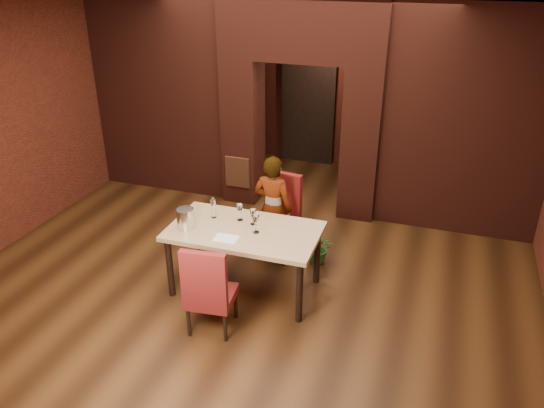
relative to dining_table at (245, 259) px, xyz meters
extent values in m
plane|color=#412610|center=(-0.04, 0.49, -0.41)|extent=(8.00, 8.00, 0.00)
cube|color=silver|center=(-0.04, 0.49, 2.79)|extent=(7.00, 8.00, 0.04)
cube|color=maroon|center=(-0.04, 4.49, 1.19)|extent=(7.00, 0.04, 3.20)
cube|color=maroon|center=(-3.54, 0.49, 1.19)|extent=(0.04, 8.00, 3.20)
cube|color=maroon|center=(-0.99, 2.49, 0.74)|extent=(0.55, 0.55, 2.30)
cube|color=maroon|center=(0.91, 2.49, 0.74)|extent=(0.55, 0.55, 2.30)
cube|color=maroon|center=(-0.04, 2.49, 2.34)|extent=(2.45, 0.55, 0.90)
cube|color=maroon|center=(-2.40, 2.49, 1.19)|extent=(2.28, 0.35, 3.20)
cube|color=maroon|center=(2.32, 2.49, 1.19)|extent=(2.28, 0.35, 3.20)
cube|color=#AC5D31|center=(-0.99, 2.20, 0.14)|extent=(0.40, 0.03, 0.50)
cube|color=black|center=(-0.44, 4.43, 0.64)|extent=(0.90, 0.08, 2.10)
cube|color=black|center=(-0.44, 4.39, 0.64)|extent=(1.02, 0.04, 2.22)
cube|color=tan|center=(0.00, 0.00, 0.00)|extent=(1.77, 1.01, 0.82)
cube|color=maroon|center=(0.10, 0.89, 0.15)|extent=(0.58, 0.58, 1.12)
cube|color=maroon|center=(-0.07, -0.79, 0.12)|extent=(0.54, 0.54, 1.06)
imported|color=silver|center=(0.08, 0.82, 0.31)|extent=(0.56, 0.40, 1.45)
cube|color=white|center=(-0.11, -0.27, 0.41)|extent=(0.28, 0.21, 0.00)
cylinder|color=silver|center=(-0.65, -0.19, 0.54)|extent=(0.20, 0.20, 0.25)
cylinder|color=white|center=(-0.46, 0.16, 0.55)|extent=(0.06, 0.06, 0.27)
imported|color=#285F23|center=(0.70, 0.87, -0.20)|extent=(0.40, 0.35, 0.43)
camera|label=1|loc=(2.05, -5.03, 3.38)|focal=35.00mm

